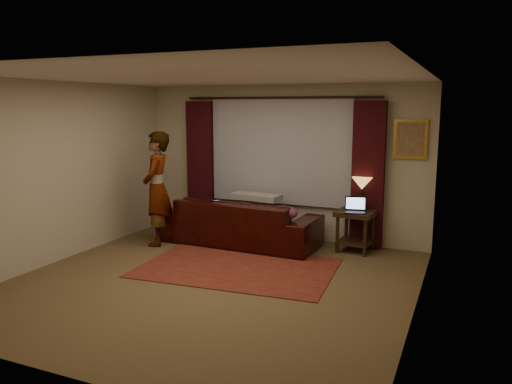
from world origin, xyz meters
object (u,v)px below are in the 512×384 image
tiffany_lamp (362,193)px  laptop_table (356,205)px  sofa (241,213)px  end_table (355,231)px  laptop_sofa (216,208)px  person (157,189)px

tiffany_lamp → laptop_table: (-0.03, -0.29, -0.14)m
sofa → end_table: 1.86m
laptop_sofa → tiffany_lamp: (2.20, 0.69, 0.28)m
end_table → laptop_table: bearing=-81.0°
end_table → tiffany_lamp: (0.05, 0.14, 0.58)m
end_table → tiffany_lamp: bearing=70.7°
end_table → tiffany_lamp: size_ratio=1.29×
end_table → tiffany_lamp: 0.60m
sofa → tiffany_lamp: bearing=-164.5°
end_table → laptop_table: 0.47m
tiffany_lamp → sofa: bearing=-166.2°
end_table → person: person is taller
laptop_table → sofa: bearing=173.1°
laptop_sofa → tiffany_lamp: 2.32m
sofa → laptop_sofa: 0.41m
end_table → person: 3.23m
laptop_sofa → end_table: (2.15, 0.55, -0.30)m
sofa → laptop_table: size_ratio=7.33×
laptop_sofa → end_table: size_ratio=0.49×
end_table → person: size_ratio=0.35×
end_table → sofa: bearing=-170.0°
end_table → tiffany_lamp: tiffany_lamp is taller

